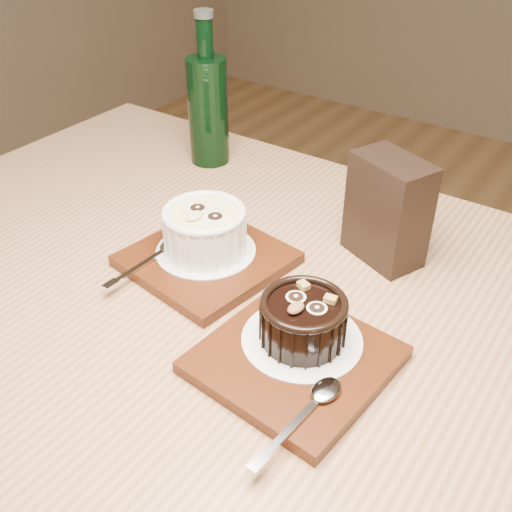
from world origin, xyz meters
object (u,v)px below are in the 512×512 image
at_px(tray_right, 295,360).
at_px(ramekin_dark, 303,318).
at_px(table, 251,364).
at_px(condiment_stand, 388,210).
at_px(ramekin_white, 205,228).
at_px(green_bottle, 208,107).
at_px(tray_left, 207,259).

height_order(tray_right, ramekin_dark, ramekin_dark).
relative_size(table, condiment_stand, 8.60).
distance_m(table, condiment_stand, 0.26).
xyz_separation_m(tray_right, condiment_stand, (-0.01, 0.24, 0.06)).
bearing_deg(ramekin_white, tray_right, -18.75).
bearing_deg(tray_right, condiment_stand, 93.06).
relative_size(condiment_stand, green_bottle, 0.57).
bearing_deg(ramekin_white, ramekin_dark, -13.56).
xyz_separation_m(table, ramekin_white, (-0.11, 0.05, 0.14)).
distance_m(ramekin_dark, green_bottle, 0.49).
height_order(ramekin_white, ramekin_dark, ramekin_white).
bearing_deg(table, condiment_stand, 67.86).
distance_m(tray_left, condiment_stand, 0.24).
height_order(ramekin_dark, condiment_stand, condiment_stand).
relative_size(ramekin_white, ramekin_dark, 1.16).
distance_m(ramekin_white, ramekin_dark, 0.20).
distance_m(tray_left, ramekin_white, 0.04).
relative_size(tray_left, tray_right, 1.00).
distance_m(table, green_bottle, 0.45).
xyz_separation_m(tray_right, ramekin_dark, (-0.01, 0.02, 0.04)).
bearing_deg(green_bottle, ramekin_dark, -39.61).
relative_size(tray_left, ramekin_white, 1.68).
distance_m(tray_right, ramekin_dark, 0.04).
xyz_separation_m(table, tray_left, (-0.10, 0.04, 0.10)).
distance_m(ramekin_white, tray_right, 0.22).
bearing_deg(ramekin_dark, tray_right, -69.75).
relative_size(table, green_bottle, 4.89).
xyz_separation_m(tray_left, condiment_stand, (0.18, 0.15, 0.06)).
bearing_deg(green_bottle, tray_right, -41.23).
bearing_deg(tray_right, tray_left, 154.80).
distance_m(table, tray_right, 0.14).
bearing_deg(condiment_stand, table, -112.14).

